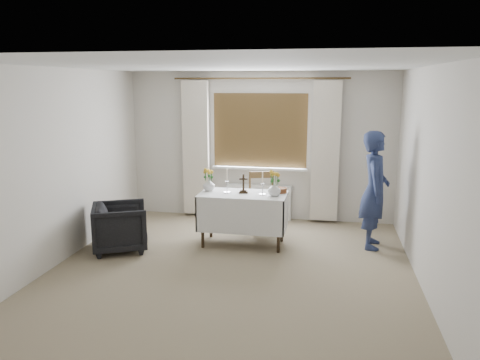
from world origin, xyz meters
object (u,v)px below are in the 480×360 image
person (374,190)px  flower_vase_left (209,185)px  flower_vase_right (274,189)px  altar_table (243,219)px  armchair (120,227)px  wooden_cross (243,184)px  wooden_chair (263,202)px

person → flower_vase_left: 2.36m
flower_vase_right → altar_table: bearing=172.8°
armchair → wooden_cross: bearing=-95.6°
wooden_chair → armchair: 2.21m
wooden_cross → flower_vase_left: wooden_cross is taller
altar_table → flower_vase_right: size_ratio=6.56×
wooden_chair → altar_table: bearing=-121.6°
wooden_chair → flower_vase_left: flower_vase_left is taller
altar_table → armchair: (-1.65, -0.54, -0.05)m
wooden_chair → flower_vase_left: 1.01m
altar_table → wooden_cross: (-0.00, 0.04, 0.52)m
wooden_cross → person: bearing=-3.3°
armchair → flower_vase_left: bearing=-85.9°
wooden_cross → flower_vase_right: bearing=-21.9°
armchair → flower_vase_left: size_ratio=4.05×
armchair → altar_table: bearing=-96.8°
armchair → wooden_cross: size_ratio=2.68×
person → wooden_cross: person is taller
wooden_chair → person: bearing=-30.8°
armchair → person: 3.60m
person → wooden_cross: (-1.83, -0.23, 0.07)m
wooden_chair → wooden_cross: (-0.19, -0.65, 0.43)m
wooden_cross → flower_vase_right: (0.45, -0.09, -0.04)m
person → wooden_chair: bearing=79.3°
person → flower_vase_right: bearing=106.9°
wooden_chair → flower_vase_left: bearing=-155.8°
altar_table → wooden_cross: size_ratio=4.54×
wooden_chair → flower_vase_right: 0.88m
armchair → wooden_cross: (1.64, 0.57, 0.57)m
wooden_cross → flower_vase_left: 0.53m
altar_table → flower_vase_right: bearing=-7.2°
flower_vase_left → armchair: bearing=-151.0°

